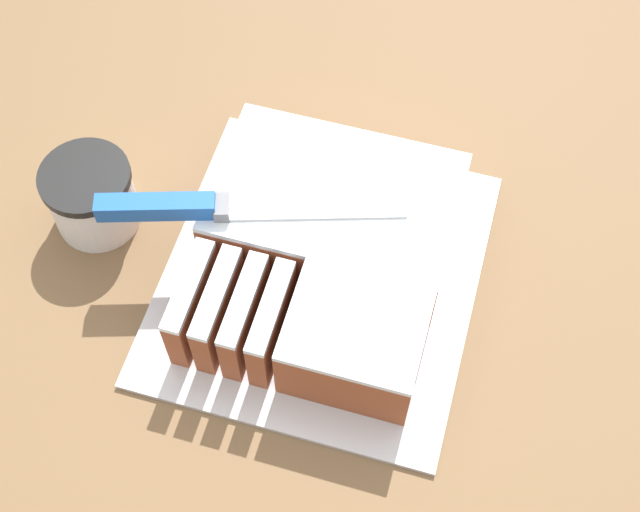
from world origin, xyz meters
The scene contains 6 objects.
ground_plane centered at (0.00, 0.00, 0.00)m, with size 8.00×8.00×0.00m, color #4C4742.
countertop centered at (0.00, 0.00, 0.45)m, with size 1.40×1.10×0.89m.
cake_board centered at (0.00, -0.10, 0.89)m, with size 0.34×0.37×0.01m.
cake centered at (0.00, -0.09, 0.94)m, with size 0.26×0.29×0.09m.
knife centered at (-0.14, -0.11, 0.99)m, with size 0.31×0.12×0.02m.
coffee_cup centered at (-0.27, -0.09, 0.94)m, with size 0.10×0.10×0.09m.
Camera 1 is at (0.13, -0.55, 1.76)m, focal length 50.00 mm.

